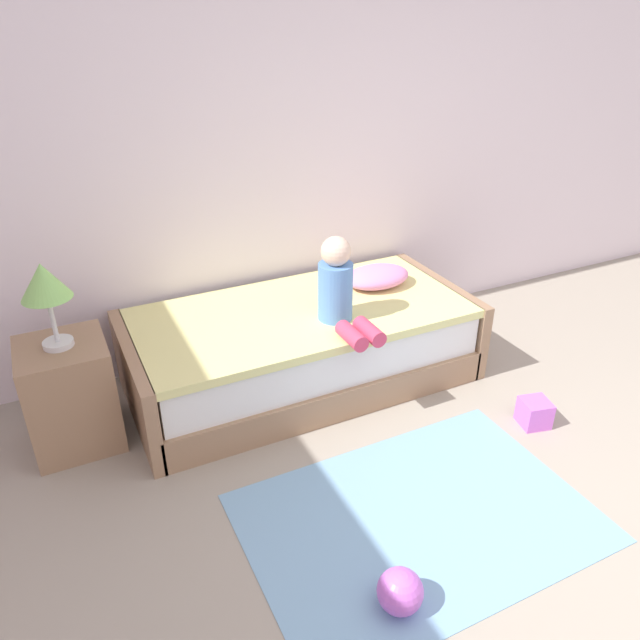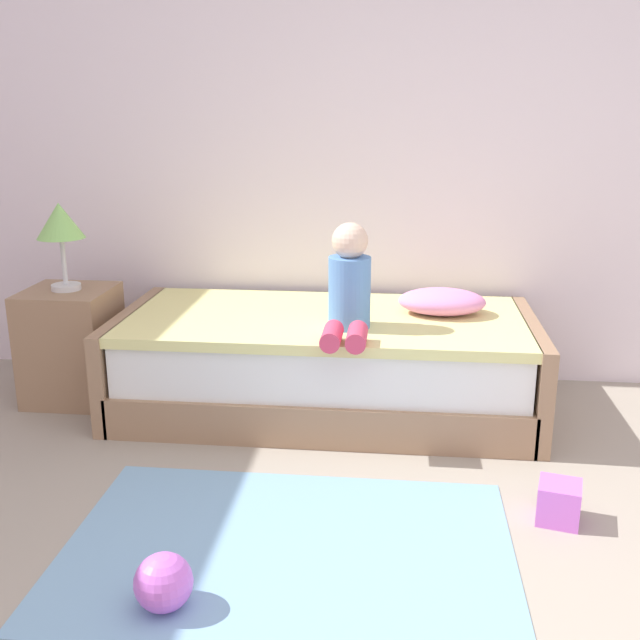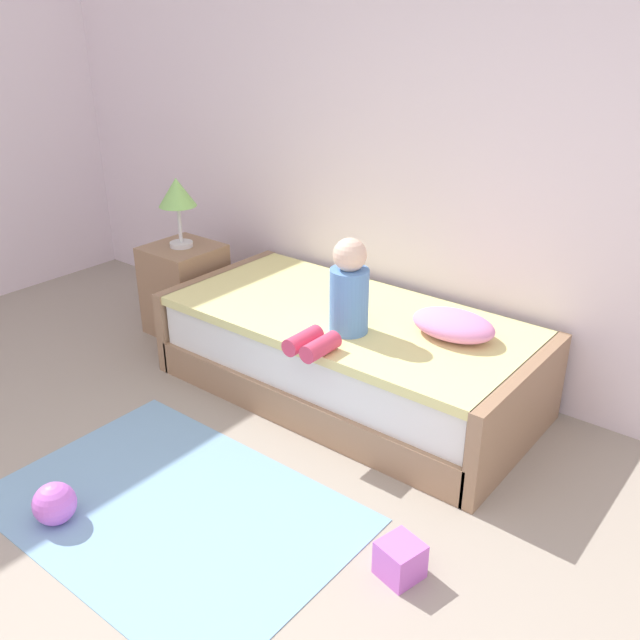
{
  "view_description": "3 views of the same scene",
  "coord_description": "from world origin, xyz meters",
  "px_view_note": "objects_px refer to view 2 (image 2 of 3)",
  "views": [
    {
      "loc": [
        -1.93,
        -0.93,
        2.14
      ],
      "look_at": [
        -0.62,
        1.75,
        0.55
      ],
      "focal_mm": 33.72,
      "sensor_mm": 36.0,
      "label": 1
    },
    {
      "loc": [
        -0.26,
        -1.59,
        1.53
      ],
      "look_at": [
        -0.62,
        1.75,
        0.55
      ],
      "focal_mm": 41.85,
      "sensor_mm": 36.0,
      "label": 2
    },
    {
      "loc": [
        1.4,
        -0.78,
        2.05
      ],
      "look_at": [
        -0.62,
        1.75,
        0.55
      ],
      "focal_mm": 38.66,
      "sensor_mm": 36.0,
      "label": 3
    }
  ],
  "objects_px": {
    "pillow": "(442,301)",
    "toy_ball": "(164,582)",
    "table_lamp": "(60,225)",
    "toy_block": "(559,502)",
    "child_figure": "(349,288)",
    "nightstand": "(72,345)",
    "bed": "(325,363)"
  },
  "relations": [
    {
      "from": "pillow",
      "to": "toy_block",
      "type": "xyz_separation_m",
      "value": [
        0.41,
        -1.09,
        -0.49
      ]
    },
    {
      "from": "table_lamp",
      "to": "pillow",
      "type": "distance_m",
      "value": 1.97
    },
    {
      "from": "nightstand",
      "to": "pillow",
      "type": "height_order",
      "value": "pillow"
    },
    {
      "from": "bed",
      "to": "toy_block",
      "type": "distance_m",
      "value": 1.41
    },
    {
      "from": "child_figure",
      "to": "bed",
      "type": "bearing_deg",
      "value": 120.09
    },
    {
      "from": "bed",
      "to": "toy_ball",
      "type": "height_order",
      "value": "bed"
    },
    {
      "from": "pillow",
      "to": "toy_ball",
      "type": "distance_m",
      "value": 2.04
    },
    {
      "from": "toy_ball",
      "to": "toy_block",
      "type": "relative_size",
      "value": 1.2
    },
    {
      "from": "nightstand",
      "to": "toy_ball",
      "type": "relative_size",
      "value": 3.22
    },
    {
      "from": "table_lamp",
      "to": "child_figure",
      "type": "xyz_separation_m",
      "value": [
        1.48,
        -0.23,
        -0.23
      ]
    },
    {
      "from": "nightstand",
      "to": "child_figure",
      "type": "relative_size",
      "value": 1.18
    },
    {
      "from": "bed",
      "to": "table_lamp",
      "type": "distance_m",
      "value": 1.52
    },
    {
      "from": "toy_ball",
      "to": "toy_block",
      "type": "xyz_separation_m",
      "value": [
        1.33,
        0.66,
        -0.02
      ]
    },
    {
      "from": "child_figure",
      "to": "nightstand",
      "type": "bearing_deg",
      "value": 171.35
    },
    {
      "from": "bed",
      "to": "toy_ball",
      "type": "distance_m",
      "value": 1.7
    },
    {
      "from": "pillow",
      "to": "toy_ball",
      "type": "xyz_separation_m",
      "value": [
        -0.92,
        -1.76,
        -0.47
      ]
    },
    {
      "from": "child_figure",
      "to": "toy_ball",
      "type": "height_order",
      "value": "child_figure"
    },
    {
      "from": "table_lamp",
      "to": "toy_block",
      "type": "height_order",
      "value": "table_lamp"
    },
    {
      "from": "nightstand",
      "to": "child_figure",
      "type": "xyz_separation_m",
      "value": [
        1.48,
        -0.23,
        0.4
      ]
    },
    {
      "from": "toy_ball",
      "to": "toy_block",
      "type": "height_order",
      "value": "toy_ball"
    },
    {
      "from": "toy_block",
      "to": "table_lamp",
      "type": "bearing_deg",
      "value": 157.04
    },
    {
      "from": "child_figure",
      "to": "pillow",
      "type": "xyz_separation_m",
      "value": [
        0.45,
        0.33,
        -0.14
      ]
    },
    {
      "from": "table_lamp",
      "to": "toy_block",
      "type": "relative_size",
      "value": 2.91
    },
    {
      "from": "table_lamp",
      "to": "toy_block",
      "type": "bearing_deg",
      "value": -22.96
    },
    {
      "from": "nightstand",
      "to": "toy_block",
      "type": "relative_size",
      "value": 3.88
    },
    {
      "from": "nightstand",
      "to": "child_figure",
      "type": "height_order",
      "value": "child_figure"
    },
    {
      "from": "table_lamp",
      "to": "toy_block",
      "type": "xyz_separation_m",
      "value": [
        2.34,
        -0.99,
        -0.86
      ]
    },
    {
      "from": "child_figure",
      "to": "toy_block",
      "type": "relative_size",
      "value": 3.29
    },
    {
      "from": "pillow",
      "to": "table_lamp",
      "type": "bearing_deg",
      "value": -176.95
    },
    {
      "from": "table_lamp",
      "to": "child_figure",
      "type": "height_order",
      "value": "table_lamp"
    },
    {
      "from": "toy_ball",
      "to": "table_lamp",
      "type": "bearing_deg",
      "value": 121.47
    },
    {
      "from": "nightstand",
      "to": "pillow",
      "type": "bearing_deg",
      "value": 3.05
    }
  ]
}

